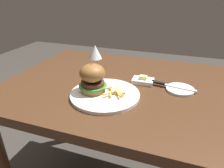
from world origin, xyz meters
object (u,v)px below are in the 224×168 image
object	(u,v)px
butter_dish	(143,81)
main_plate	(105,94)
table_knife	(169,85)
bread_plate	(180,89)
wine_glass	(95,53)
burger_sandwich	(93,78)

from	to	relation	value
butter_dish	main_plate	bearing A→B (deg)	-125.04
table_knife	main_plate	bearing A→B (deg)	-146.29
main_plate	bread_plate	size ratio (longest dim) A/B	2.36
wine_glass	butter_dish	world-z (taller)	wine_glass
main_plate	bread_plate	world-z (taller)	main_plate
bread_plate	table_knife	distance (m)	0.05
main_plate	burger_sandwich	xyz separation A→B (m)	(-0.05, 0.00, 0.07)
table_knife	burger_sandwich	bearing A→B (deg)	-151.66
main_plate	burger_sandwich	size ratio (longest dim) A/B	2.18
burger_sandwich	table_knife	bearing A→B (deg)	28.34
main_plate	bread_plate	distance (m)	0.33
wine_glass	main_plate	bearing A→B (deg)	-56.97
main_plate	bread_plate	bearing A→B (deg)	27.81
butter_dish	burger_sandwich	bearing A→B (deg)	-135.56
main_plate	burger_sandwich	world-z (taller)	burger_sandwich
main_plate	butter_dish	world-z (taller)	butter_dish
bread_plate	butter_dish	bearing A→B (deg)	172.64
butter_dish	table_knife	bearing A→B (deg)	-6.49
bread_plate	butter_dish	distance (m)	0.17
burger_sandwich	butter_dish	size ratio (longest dim) A/B	1.35
burger_sandwich	butter_dish	bearing A→B (deg)	44.44
burger_sandwich	bread_plate	bearing A→B (deg)	23.73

